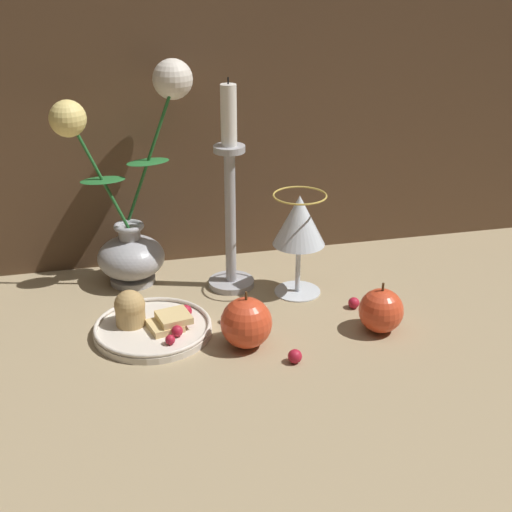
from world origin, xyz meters
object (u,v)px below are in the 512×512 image
object	(u,v)px
candlestick	(230,203)
apple_beside_vase	(381,311)
wine_glass	(299,224)
vase	(131,210)
apple_near_glass	(246,323)
plate_with_pastries	(150,324)

from	to	relation	value
candlestick	apple_beside_vase	bearing A→B (deg)	-46.49
wine_glass	vase	bearing A→B (deg)	158.30
wine_glass	apple_near_glass	distance (m)	0.20
wine_glass	apple_beside_vase	xyz separation A→B (m)	(0.08, -0.15, -0.09)
wine_glass	candlestick	world-z (taller)	candlestick
plate_with_pastries	candlestick	size ratio (longest dim) A/B	0.50
wine_glass	apple_near_glass	bearing A→B (deg)	-129.20
apple_beside_vase	apple_near_glass	bearing A→B (deg)	179.00
apple_near_glass	vase	bearing A→B (deg)	119.21
apple_beside_vase	apple_near_glass	distance (m)	0.20
plate_with_pastries	wine_glass	bearing A→B (deg)	17.19
plate_with_pastries	apple_near_glass	world-z (taller)	apple_near_glass
vase	wine_glass	world-z (taller)	vase
candlestick	apple_beside_vase	distance (m)	0.29
plate_with_pastries	apple_beside_vase	size ratio (longest dim) A/B	2.22
plate_with_pastries	apple_beside_vase	world-z (taller)	apple_beside_vase
wine_glass	candlestick	distance (m)	0.11
vase	candlestick	world-z (taller)	vase
plate_with_pastries	wine_glass	world-z (taller)	wine_glass
vase	apple_near_glass	world-z (taller)	vase
vase	candlestick	distance (m)	0.16
candlestick	apple_near_glass	xyz separation A→B (m)	(-0.02, -0.19, -0.11)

